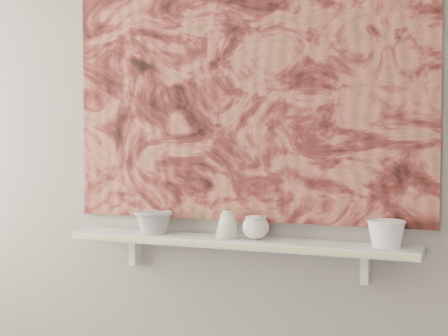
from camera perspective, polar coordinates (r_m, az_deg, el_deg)
The scene contains 11 objects.
wall_back at distance 2.52m, azimuth 1.90°, elevation 3.36°, with size 3.60×3.60×0.00m, color gray.
shelf at distance 2.46m, azimuth 1.13°, elevation -6.80°, with size 1.40×0.18×0.03m, color silver.
shelf_stripe at distance 2.37m, azimuth 0.33°, elevation -7.12°, with size 1.40×0.01×0.02m, color beige.
bracket_left at distance 2.73m, azimuth -8.13°, elevation -7.49°, with size 0.03×0.06×0.12m, color silver.
bracket_right at distance 2.41m, azimuth 12.80°, elevation -8.84°, with size 0.03×0.06×0.12m, color silver.
painting at distance 2.51m, azimuth 1.79°, elevation 7.70°, with size 1.50×0.03×1.10m, color maroon.
house_motif at distance 2.38m, azimuth 11.94°, elevation 0.53°, with size 0.09×0.00×0.08m, color black.
bowl_grey at distance 2.60m, azimuth -6.44°, elevation -4.93°, with size 0.16×0.16×0.09m, color #A0A09E, non-canonical shape.
cup_cream at distance 2.42m, azimuth 2.94°, elevation -5.44°, with size 0.10×0.10×0.09m, color silver, non-canonical shape.
bell_vessel at distance 2.46m, azimuth 0.34°, elevation -5.13°, with size 0.10×0.10×0.11m, color beige, non-canonical shape.
bowl_white at distance 2.31m, azimuth 14.62°, elevation -5.82°, with size 0.14×0.14×0.10m, color white, non-canonical shape.
Camera 1 is at (0.85, -0.77, 1.30)m, focal length 50.00 mm.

